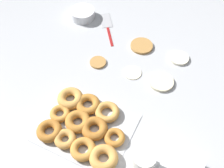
{
  "coord_description": "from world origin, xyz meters",
  "views": [
    {
      "loc": [
        0.34,
        -0.81,
        1.06
      ],
      "look_at": [
        -0.01,
        -0.11,
        0.04
      ],
      "focal_mm": 45.0,
      "sensor_mm": 36.0,
      "label": 1
    }
  ],
  "objects_px": {
    "spatula": "(107,24)",
    "pancake_0": "(132,72)",
    "paper_cup": "(144,161)",
    "donut_tray": "(84,125)",
    "pancake_2": "(98,62)",
    "batter_bowl": "(83,14)",
    "pancake_4": "(179,58)",
    "container_stack": "(182,165)",
    "pancake_1": "(142,46)",
    "pancake_3": "(161,82)"
  },
  "relations": [
    {
      "from": "pancake_0",
      "to": "pancake_4",
      "type": "distance_m",
      "value": 0.26
    },
    {
      "from": "donut_tray",
      "to": "spatula",
      "type": "bearing_deg",
      "value": 108.26
    },
    {
      "from": "pancake_3",
      "to": "donut_tray",
      "type": "relative_size",
      "value": 0.31
    },
    {
      "from": "pancake_1",
      "to": "pancake_2",
      "type": "bearing_deg",
      "value": -127.16
    },
    {
      "from": "pancake_2",
      "to": "pancake_3",
      "type": "height_order",
      "value": "pancake_3"
    },
    {
      "from": "pancake_1",
      "to": "pancake_4",
      "type": "xyz_separation_m",
      "value": [
        0.21,
        0.0,
        -0.0
      ]
    },
    {
      "from": "container_stack",
      "to": "pancake_4",
      "type": "bearing_deg",
      "value": 107.73
    },
    {
      "from": "pancake_1",
      "to": "container_stack",
      "type": "relative_size",
      "value": 0.82
    },
    {
      "from": "donut_tray",
      "to": "container_stack",
      "type": "height_order",
      "value": "container_stack"
    },
    {
      "from": "pancake_3",
      "to": "pancake_4",
      "type": "height_order",
      "value": "pancake_3"
    },
    {
      "from": "pancake_4",
      "to": "paper_cup",
      "type": "relative_size",
      "value": 1.03
    },
    {
      "from": "spatula",
      "to": "paper_cup",
      "type": "bearing_deg",
      "value": 180.0
    },
    {
      "from": "pancake_3",
      "to": "paper_cup",
      "type": "distance_m",
      "value": 0.43
    },
    {
      "from": "batter_bowl",
      "to": "spatula",
      "type": "xyz_separation_m",
      "value": [
        0.15,
        0.01,
        -0.02
      ]
    },
    {
      "from": "pancake_4",
      "to": "container_stack",
      "type": "distance_m",
      "value": 0.59
    },
    {
      "from": "pancake_2",
      "to": "donut_tray",
      "type": "relative_size",
      "value": 0.22
    },
    {
      "from": "paper_cup",
      "to": "batter_bowl",
      "type": "bearing_deg",
      "value": 133.78
    },
    {
      "from": "pancake_0",
      "to": "pancake_3",
      "type": "bearing_deg",
      "value": 1.58
    },
    {
      "from": "pancake_0",
      "to": "donut_tray",
      "type": "relative_size",
      "value": 0.24
    },
    {
      "from": "pancake_4",
      "to": "donut_tray",
      "type": "height_order",
      "value": "donut_tray"
    },
    {
      "from": "spatula",
      "to": "pancake_0",
      "type": "bearing_deg",
      "value": -170.33
    },
    {
      "from": "donut_tray",
      "to": "spatula",
      "type": "height_order",
      "value": "donut_tray"
    },
    {
      "from": "batter_bowl",
      "to": "donut_tray",
      "type": "bearing_deg",
      "value": -60.14
    },
    {
      "from": "container_stack",
      "to": "paper_cup",
      "type": "height_order",
      "value": "container_stack"
    },
    {
      "from": "pancake_0",
      "to": "paper_cup",
      "type": "bearing_deg",
      "value": -61.84
    },
    {
      "from": "pancake_2",
      "to": "pancake_4",
      "type": "xyz_separation_m",
      "value": [
        0.36,
        0.21,
        0.0
      ]
    },
    {
      "from": "pancake_4",
      "to": "batter_bowl",
      "type": "distance_m",
      "value": 0.61
    },
    {
      "from": "paper_cup",
      "to": "spatula",
      "type": "distance_m",
      "value": 0.85
    },
    {
      "from": "batter_bowl",
      "to": "spatula",
      "type": "height_order",
      "value": "batter_bowl"
    },
    {
      "from": "pancake_0",
      "to": "batter_bowl",
      "type": "height_order",
      "value": "batter_bowl"
    },
    {
      "from": "paper_cup",
      "to": "spatula",
      "type": "relative_size",
      "value": 0.39
    },
    {
      "from": "pancake_0",
      "to": "pancake_1",
      "type": "relative_size",
      "value": 0.76
    },
    {
      "from": "paper_cup",
      "to": "donut_tray",
      "type": "bearing_deg",
      "value": 170.57
    },
    {
      "from": "pancake_0",
      "to": "batter_bowl",
      "type": "relative_size",
      "value": 0.64
    },
    {
      "from": "spatula",
      "to": "batter_bowl",
      "type": "bearing_deg",
      "value": 56.57
    },
    {
      "from": "pancake_0",
      "to": "paper_cup",
      "type": "distance_m",
      "value": 0.48
    },
    {
      "from": "pancake_1",
      "to": "batter_bowl",
      "type": "height_order",
      "value": "batter_bowl"
    },
    {
      "from": "pancake_4",
      "to": "pancake_1",
      "type": "bearing_deg",
      "value": -179.37
    },
    {
      "from": "pancake_1",
      "to": "pancake_3",
      "type": "distance_m",
      "value": 0.25
    },
    {
      "from": "batter_bowl",
      "to": "pancake_1",
      "type": "bearing_deg",
      "value": -10.61
    },
    {
      "from": "pancake_0",
      "to": "pancake_3",
      "type": "xyz_separation_m",
      "value": [
        0.15,
        0.0,
        0.0
      ]
    },
    {
      "from": "pancake_4",
      "to": "spatula",
      "type": "distance_m",
      "value": 0.46
    },
    {
      "from": "batter_bowl",
      "to": "pancake_2",
      "type": "bearing_deg",
      "value": -48.64
    },
    {
      "from": "pancake_3",
      "to": "spatula",
      "type": "distance_m",
      "value": 0.5
    },
    {
      "from": "pancake_2",
      "to": "paper_cup",
      "type": "relative_size",
      "value": 0.86
    },
    {
      "from": "donut_tray",
      "to": "pancake_4",
      "type": "bearing_deg",
      "value": 66.53
    },
    {
      "from": "pancake_1",
      "to": "pancake_3",
      "type": "relative_size",
      "value": 1.0
    },
    {
      "from": "paper_cup",
      "to": "pancake_3",
      "type": "bearing_deg",
      "value": 100.15
    },
    {
      "from": "pancake_1",
      "to": "paper_cup",
      "type": "distance_m",
      "value": 0.66
    },
    {
      "from": "pancake_2",
      "to": "container_stack",
      "type": "height_order",
      "value": "container_stack"
    }
  ]
}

